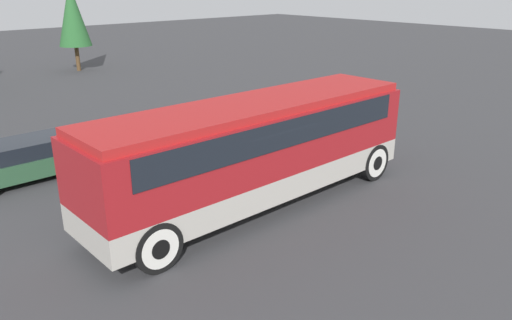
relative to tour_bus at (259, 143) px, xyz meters
The scene contains 5 objects.
ground_plane 1.86m from the tour_bus, behind, with size 120.00×120.00×0.00m, color #38383A.
tour_bus is the anchor object (origin of this frame).
parked_car_near 7.66m from the tour_bus, 121.29° to the left, with size 4.52×1.80×1.32m.
parked_car_mid 6.90m from the tour_bus, 63.23° to the left, with size 4.04×1.82×1.42m.
tree_left 25.90m from the tour_bus, 77.33° to the left, with size 2.20×2.20×5.99m.
Camera 1 is at (-8.81, -9.72, 6.14)m, focal length 35.00 mm.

